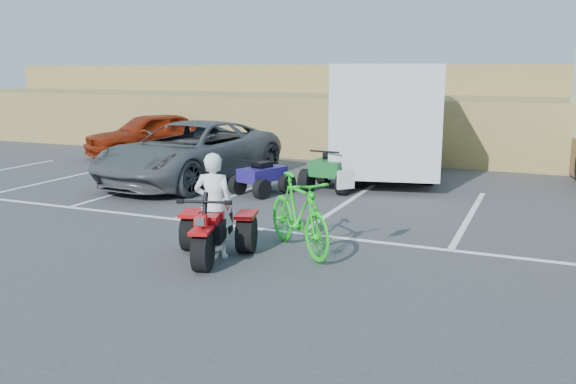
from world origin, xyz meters
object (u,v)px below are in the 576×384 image
at_px(green_dirt_bike, 299,214).
at_px(red_car, 150,134).
at_px(red_trike_atv, 213,259).
at_px(quad_atv_blue, 262,194).
at_px(rider, 214,205).
at_px(quad_atv_green, 333,189).
at_px(cargo_trailer, 389,115).
at_px(grey_pickup, 190,152).

bearing_deg(green_dirt_bike, red_car, 89.26).
bearing_deg(red_trike_atv, quad_atv_blue, 90.82).
xyz_separation_m(red_trike_atv, quad_atv_blue, (-1.50, 4.95, 0.00)).
distance_m(rider, quad_atv_green, 6.05).
height_order(green_dirt_bike, quad_atv_blue, green_dirt_bike).
relative_size(red_car, cargo_trailer, 0.63).
xyz_separation_m(grey_pickup, quad_atv_blue, (2.42, -0.67, -0.79)).
bearing_deg(grey_pickup, red_car, 142.53).
relative_size(rider, cargo_trailer, 0.24).
bearing_deg(red_trike_atv, grey_pickup, 108.83).
bearing_deg(rider, red_trike_atv, 90.00).
height_order(grey_pickup, quad_atv_blue, grey_pickup).
height_order(rider, red_car, rider).
relative_size(cargo_trailer, quad_atv_blue, 5.26).
height_order(quad_atv_blue, quad_atv_green, quad_atv_green).
bearing_deg(quad_atv_blue, green_dirt_bike, -39.80).
xyz_separation_m(rider, grey_pickup, (-3.87, 5.48, -0.05)).
bearing_deg(green_dirt_bike, red_trike_atv, 173.12).
bearing_deg(quad_atv_blue, red_trike_atv, -55.72).
height_order(rider, cargo_trailer, cargo_trailer).
xyz_separation_m(red_trike_atv, quad_atv_green, (-0.10, 6.14, 0.00)).
relative_size(green_dirt_bike, quad_atv_green, 1.32).
bearing_deg(quad_atv_green, cargo_trailer, 81.45).
relative_size(grey_pickup, cargo_trailer, 0.82).
bearing_deg(quad_atv_blue, grey_pickup, -178.12).
distance_m(green_dirt_bike, cargo_trailer, 8.25).
height_order(red_trike_atv, quad_atv_blue, red_trike_atv).
height_order(red_car, cargo_trailer, cargo_trailer).
distance_m(rider, green_dirt_bike, 1.39).
distance_m(red_trike_atv, red_car, 12.12).
xyz_separation_m(red_car, quad_atv_blue, (6.30, -4.30, -0.75)).
bearing_deg(cargo_trailer, red_trike_atv, -105.33).
bearing_deg(cargo_trailer, rider, -105.65).
xyz_separation_m(green_dirt_bike, quad_atv_green, (-1.19, 5.20, -0.64)).
relative_size(red_trike_atv, rider, 0.97).
xyz_separation_m(cargo_trailer, quad_atv_green, (-0.64, -2.96, -1.66)).
xyz_separation_m(red_trike_atv, green_dirt_bike, (1.08, 0.93, 0.64)).
distance_m(rider, quad_atv_blue, 5.09).
bearing_deg(cargo_trailer, grey_pickup, -153.94).
relative_size(green_dirt_bike, red_car, 0.48).
height_order(rider, quad_atv_green, rider).
xyz_separation_m(green_dirt_bike, quad_atv_blue, (-2.58, 4.01, -0.64)).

